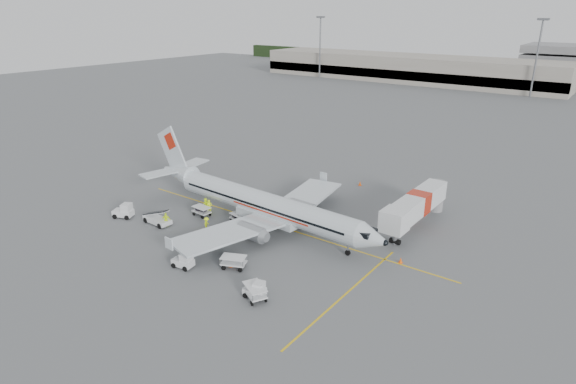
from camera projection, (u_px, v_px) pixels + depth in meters
name	position (u px, v px, depth m)	size (l,w,h in m)	color
ground	(278.00, 226.00, 57.99)	(360.00, 360.00, 0.00)	#56595B
stripe_lead	(278.00, 226.00, 57.99)	(44.00, 0.20, 0.01)	yellow
stripe_cross	(346.00, 293.00, 44.22)	(0.20, 20.00, 0.01)	yellow
terminal_west	(406.00, 68.00, 176.54)	(110.00, 22.00, 9.00)	gray
treeline	(548.00, 68.00, 188.89)	(300.00, 3.00, 6.00)	black
mast_west	(320.00, 48.00, 181.77)	(3.20, 1.20, 22.00)	slate
mast_center	(536.00, 59.00, 140.31)	(3.20, 1.20, 22.00)	slate
aircraft	(265.00, 189.00, 56.39)	(34.79, 27.26, 9.59)	silver
jet_bridge	(418.00, 210.00, 57.27)	(3.04, 16.24, 4.26)	silver
belt_loader	(157.00, 213.00, 58.20)	(5.04, 1.89, 2.73)	silver
tug_fore	(255.00, 289.00, 43.53)	(1.99, 1.14, 1.54)	silver
tug_mid	(183.00, 260.00, 48.49)	(2.14, 1.22, 1.65)	silver
tug_aft	(123.00, 210.00, 60.17)	(2.40, 1.37, 1.85)	silver
cart_loaded_a	(202.00, 211.00, 60.75)	(2.34, 1.39, 1.22)	silver
cart_loaded_b	(238.00, 218.00, 58.85)	(2.13, 1.26, 1.11)	silver
cart_empty_a	(234.00, 262.00, 48.38)	(2.47, 1.46, 1.29)	silver
cart_empty_b	(255.00, 292.00, 43.19)	(2.55, 1.51, 1.33)	silver
cone_nose	(401.00, 260.00, 49.46)	(0.40, 0.40, 0.66)	#FF5308
cone_port	(360.00, 183.00, 71.34)	(0.42, 0.42, 0.69)	#FF5308
cone_stbd	(231.00, 264.00, 48.77)	(0.38, 0.38, 0.62)	#FF5308
crew_a	(209.00, 207.00, 61.27)	(0.68, 0.45, 1.86)	#CAE911
crew_b	(206.00, 205.00, 61.66)	(0.93, 0.72, 1.90)	#CAE911
crew_c	(207.00, 224.00, 56.53)	(1.09, 0.63, 1.69)	#CAE911
crew_d	(166.00, 219.00, 57.74)	(1.00, 0.42, 1.71)	#CAE911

